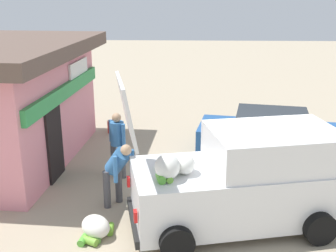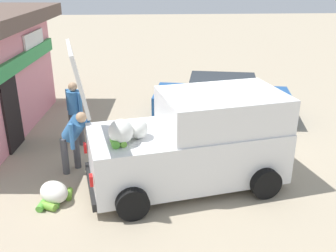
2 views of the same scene
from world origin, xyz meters
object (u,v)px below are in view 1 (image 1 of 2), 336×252
at_px(customer_bending, 117,168).
at_px(unloaded_banana_pile, 96,228).
at_px(parked_sedan, 271,134).
at_px(vendor_standing, 117,140).
at_px(delivery_van, 243,179).
at_px(paint_bucket, 112,127).

xyz_separation_m(customer_bending, unloaded_banana_pile, (-1.16, 0.26, -0.71)).
height_order(parked_sedan, unloaded_banana_pile, parked_sedan).
bearing_deg(vendor_standing, delivery_van, -127.49).
distance_m(delivery_van, vendor_standing, 3.50).
bearing_deg(vendor_standing, customer_bending, -171.26).
distance_m(parked_sedan, vendor_standing, 4.38).
distance_m(vendor_standing, paint_bucket, 3.48).
relative_size(customer_bending, unloaded_banana_pile, 1.85).
bearing_deg(unloaded_banana_pile, customer_bending, -12.72).
bearing_deg(vendor_standing, parked_sedan, -68.50).
xyz_separation_m(delivery_van, paint_bucket, (5.45, 3.48, -0.75)).
xyz_separation_m(delivery_van, customer_bending, (0.53, 2.53, -0.05)).
distance_m(delivery_van, customer_bending, 2.59).
bearing_deg(delivery_van, vendor_standing, 52.51).
bearing_deg(vendor_standing, paint_bucket, 12.07).
xyz_separation_m(unloaded_banana_pile, paint_bucket, (6.08, 0.69, 0.01)).
bearing_deg(customer_bending, delivery_van, -101.91).
height_order(parked_sedan, vendor_standing, vendor_standing).
height_order(parked_sedan, customer_bending, customer_bending).
bearing_deg(paint_bucket, unloaded_banana_pile, -173.48).
bearing_deg(parked_sedan, customer_bending, 129.91).
relative_size(delivery_van, unloaded_banana_pile, 5.46).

